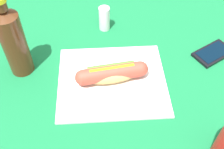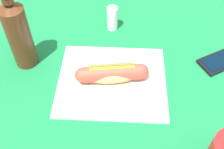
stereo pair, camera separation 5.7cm
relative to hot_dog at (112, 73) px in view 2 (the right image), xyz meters
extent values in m
cylinder|color=brown|center=(-0.31, 0.36, -0.41)|extent=(0.07, 0.07, 0.69)
cylinder|color=brown|center=(0.45, 0.36, -0.41)|extent=(0.07, 0.07, 0.69)
cube|color=brown|center=(0.07, 0.05, -0.05)|extent=(0.93, 0.78, 0.03)
cube|color=#146B38|center=(0.07, 0.05, -0.04)|extent=(0.99, 0.84, 0.00)
cube|color=silver|center=(0.00, 0.00, -0.03)|extent=(0.33, 0.29, 0.01)
ellipsoid|color=tan|center=(0.00, 0.00, 0.00)|extent=(0.16, 0.06, 0.05)
cylinder|color=#B24233|center=(0.00, 0.00, 0.00)|extent=(0.16, 0.05, 0.04)
sphere|color=#B24233|center=(0.08, 0.00, 0.00)|extent=(0.04, 0.04, 0.04)
sphere|color=#B24233|center=(-0.08, 0.00, 0.00)|extent=(0.04, 0.04, 0.04)
cube|color=yellow|center=(0.00, 0.00, 0.02)|extent=(0.12, 0.01, 0.00)
cylinder|color=#4C7A2D|center=(0.00, 0.01, 0.01)|extent=(0.13, 0.02, 0.02)
cube|color=black|center=(0.33, 0.06, -0.03)|extent=(0.14, 0.11, 0.01)
cube|color=black|center=(0.33, 0.06, -0.02)|extent=(0.12, 0.09, 0.00)
cylinder|color=#4C2814|center=(-0.25, 0.09, 0.06)|extent=(0.07, 0.07, 0.19)
cone|color=#4C2814|center=(-0.25, 0.09, 0.17)|extent=(0.07, 0.07, 0.02)
cylinder|color=silver|center=(0.01, 0.23, 0.01)|extent=(0.04, 0.04, 0.08)
camera|label=1|loc=(-0.08, -0.50, 0.58)|focal=44.54mm
camera|label=2|loc=(-0.02, -0.50, 0.58)|focal=44.54mm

